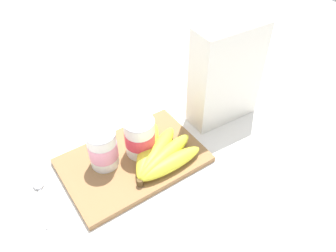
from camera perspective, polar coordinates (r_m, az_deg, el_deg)
name	(u,v)px	position (r m, az deg, el deg)	size (l,w,h in m)	color
ground_plane	(133,162)	(0.78, -5.96, -6.24)	(2.40, 2.40, 0.00)	silver
cutting_board	(133,160)	(0.78, -6.00, -5.90)	(0.32, 0.21, 0.01)	olive
cereal_box	(226,74)	(0.83, 9.94, 8.72)	(0.18, 0.07, 0.26)	white
yogurt_cup_front	(103,149)	(0.74, -11.14, -3.88)	(0.07, 0.07, 0.09)	white
yogurt_cup_back	(140,137)	(0.75, -4.87, -1.87)	(0.07, 0.07, 0.09)	white
banana_bunch	(159,155)	(0.75, -1.49, -4.99)	(0.18, 0.16, 0.04)	yellow
spoon	(40,193)	(0.77, -21.17, -10.67)	(0.04, 0.13, 0.01)	silver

